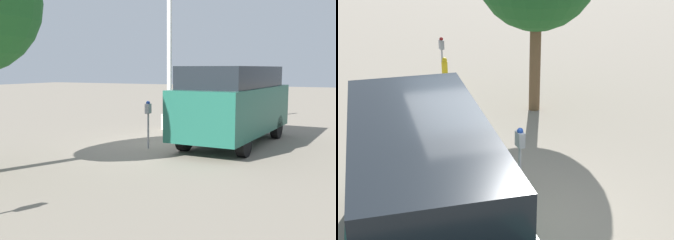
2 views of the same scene
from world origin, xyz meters
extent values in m
plane|color=gray|center=(0.00, 0.00, 0.00)|extent=(80.00, 80.00, 0.00)
cylinder|color=#9E9EA3|center=(-0.76, 0.57, 0.48)|extent=(0.05, 0.05, 0.95)
cube|color=gray|center=(-0.76, 0.57, 1.08)|extent=(0.21, 0.13, 0.26)
sphere|color=navy|center=(-0.76, 0.57, 1.23)|extent=(0.11, 0.11, 0.11)
cube|color=beige|center=(2.74, 1.68, 0.28)|extent=(0.44, 0.44, 0.55)
cylinder|color=silver|center=(2.74, 1.68, 3.21)|extent=(0.17, 0.17, 5.33)
cube|color=#195142|center=(0.93, -1.29, 0.99)|extent=(5.14, 1.98, 1.27)
cube|color=black|center=(0.80, -1.29, 1.91)|extent=(4.12, 1.81, 0.58)
cube|color=orange|center=(3.44, -0.77, 0.51)|extent=(0.08, 0.12, 0.20)
cylinder|color=black|center=(2.53, -0.54, 0.36)|extent=(0.72, 0.24, 0.72)
cylinder|color=black|center=(2.48, -2.15, 0.36)|extent=(0.72, 0.24, 0.72)
cylinder|color=black|center=(-0.62, -0.44, 0.36)|extent=(0.72, 0.24, 0.72)
cylinder|color=black|center=(-0.67, -2.05, 0.36)|extent=(0.72, 0.24, 0.72)
camera|label=1|loc=(-10.50, -4.95, 2.15)|focal=45.00mm
camera|label=2|loc=(6.68, -2.00, 4.54)|focal=55.00mm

